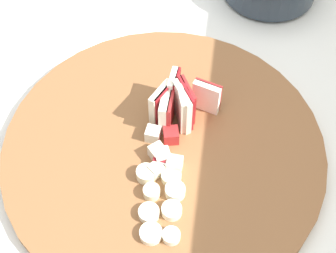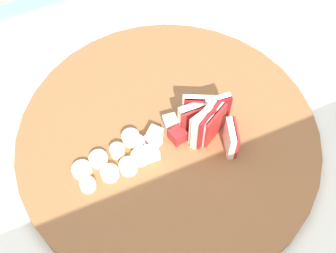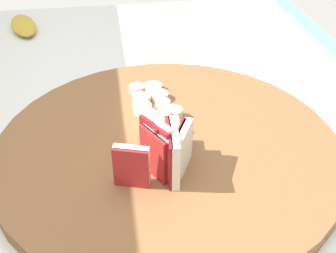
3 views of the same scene
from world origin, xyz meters
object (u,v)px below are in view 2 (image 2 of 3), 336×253
banana_slice_rows (114,161)px  apple_wedge_fan (207,121)px  apple_dice_pile (158,139)px  cutting_board (168,140)px

banana_slice_rows → apple_wedge_fan: bearing=177.5°
apple_dice_pile → banana_slice_rows: 0.07m
cutting_board → apple_wedge_fan: bearing=164.9°
apple_wedge_fan → apple_dice_pile: 0.08m
cutting_board → banana_slice_rows: size_ratio=4.08×
cutting_board → apple_wedge_fan: apple_wedge_fan is taller
cutting_board → apple_dice_pile: apple_dice_pile is taller
cutting_board → apple_dice_pile: 0.03m
apple_dice_pile → banana_slice_rows: size_ratio=0.73×
apple_wedge_fan → banana_slice_rows: (0.14, -0.01, -0.02)m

